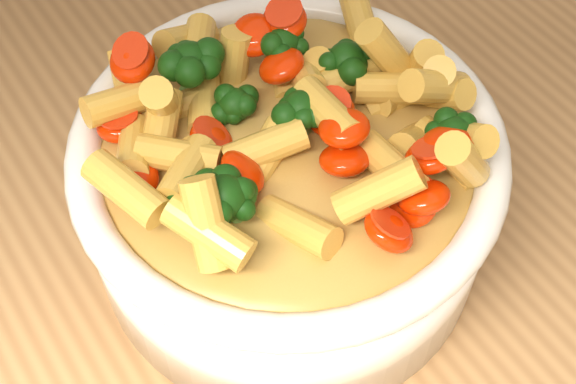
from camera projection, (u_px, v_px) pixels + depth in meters
table at (238, 259)px, 0.60m from camera, size 1.20×0.80×0.90m
serving_bowl at (288, 191)px, 0.45m from camera, size 0.23×0.23×0.10m
pasta_salad at (288, 118)px, 0.40m from camera, size 0.18×0.18×0.04m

